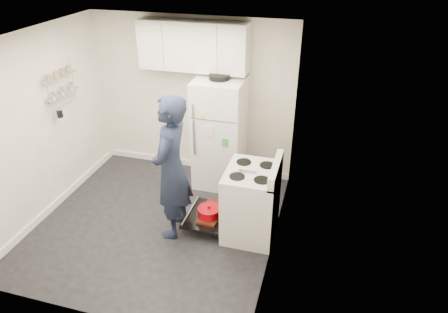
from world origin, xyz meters
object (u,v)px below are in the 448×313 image
(open_oven_door, at_px, (208,214))
(person, at_px, (172,169))
(electric_range, at_px, (250,203))
(refrigerator, at_px, (220,133))

(open_oven_door, relative_size, person, 0.37)
(person, bearing_deg, electric_range, 102.29)
(open_oven_door, bearing_deg, person, -153.05)
(electric_range, relative_size, refrigerator, 0.62)
(open_oven_door, xyz_separation_m, person, (-0.40, -0.20, 0.76))
(electric_range, height_order, person, person)
(electric_range, relative_size, open_oven_door, 1.57)
(electric_range, height_order, open_oven_door, electric_range)
(refrigerator, bearing_deg, person, -100.26)
(refrigerator, xyz_separation_m, person, (-0.24, -1.32, 0.10))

